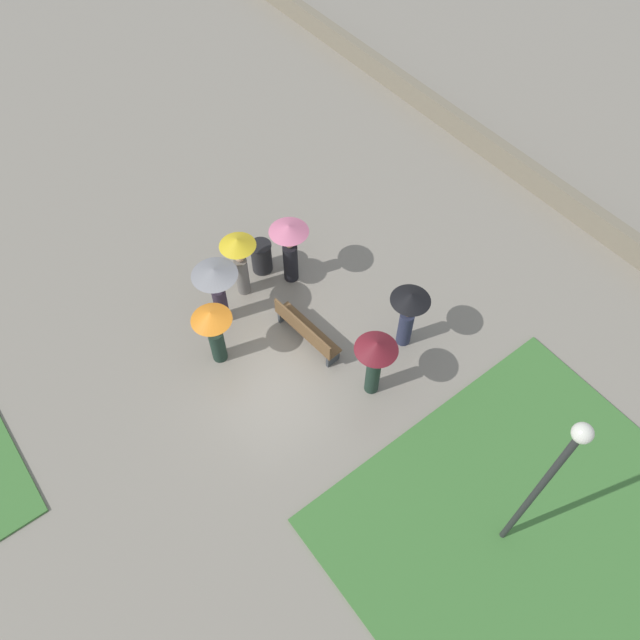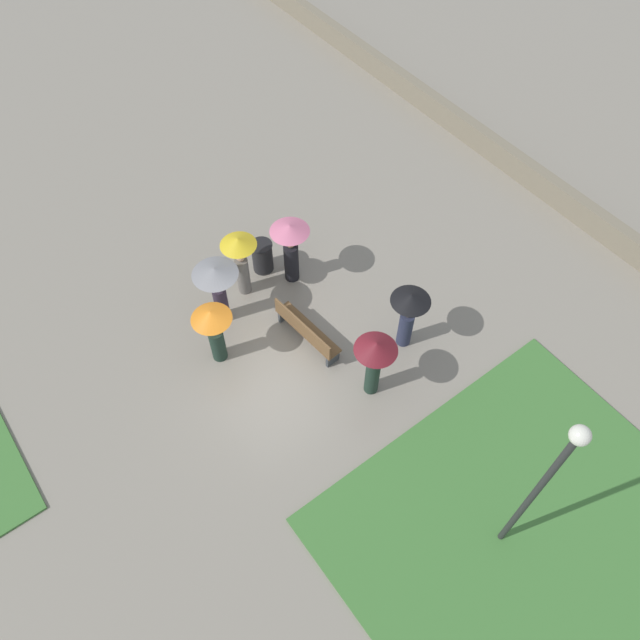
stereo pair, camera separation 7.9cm
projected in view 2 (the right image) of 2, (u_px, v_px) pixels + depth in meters
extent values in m
plane|color=gray|center=(272.00, 365.00, 15.10)|extent=(90.00, 90.00, 0.00)
cube|color=#427A38|center=(547.00, 557.00, 12.46)|extent=(7.47, 7.53, 0.06)
cube|color=gray|center=(548.00, 187.00, 18.21)|extent=(45.00, 0.35, 0.75)
cube|color=brown|center=(308.00, 330.00, 15.19)|extent=(2.01, 0.60, 0.05)
cube|color=brown|center=(302.00, 328.00, 14.92)|extent=(1.98, 0.23, 0.45)
cube|color=#383D42|center=(333.00, 358.00, 14.99)|extent=(0.11, 0.38, 0.40)
cube|color=#383D42|center=(285.00, 314.00, 15.76)|extent=(0.11, 0.38, 0.40)
cylinder|color=#2D2D30|center=(531.00, 497.00, 10.81)|extent=(0.12, 0.12, 4.66)
sphere|color=white|center=(580.00, 435.00, 8.79)|extent=(0.32, 0.32, 0.32)
cylinder|color=#232326|center=(262.00, 257.00, 16.54)|extent=(0.55, 0.55, 0.90)
cylinder|color=black|center=(261.00, 245.00, 16.16)|extent=(0.59, 0.59, 0.03)
cylinder|color=#2D2333|center=(221.00, 303.00, 15.49)|extent=(0.49, 0.49, 1.13)
sphere|color=tan|center=(218.00, 286.00, 14.94)|extent=(0.22, 0.22, 0.22)
cylinder|color=#4C4C4F|center=(216.00, 279.00, 14.71)|extent=(0.02, 0.02, 0.35)
cone|color=gray|center=(214.00, 271.00, 14.49)|extent=(1.11, 1.11, 0.19)
cylinder|color=#1E3328|center=(372.00, 376.00, 14.27)|extent=(0.45, 0.45, 1.14)
sphere|color=brown|center=(374.00, 361.00, 13.73)|extent=(0.19, 0.19, 0.19)
cylinder|color=#4C4C4F|center=(375.00, 354.00, 13.51)|extent=(0.02, 0.02, 0.35)
cone|color=maroon|center=(376.00, 346.00, 13.26)|extent=(0.97, 0.97, 0.25)
cylinder|color=#282D47|center=(405.00, 329.00, 15.08)|extent=(0.50, 0.50, 1.08)
sphere|color=brown|center=(408.00, 313.00, 14.55)|extent=(0.22, 0.22, 0.22)
cylinder|color=#4C4C4F|center=(410.00, 305.00, 14.32)|extent=(0.02, 0.02, 0.35)
cone|color=black|center=(411.00, 298.00, 14.09)|extent=(0.94, 0.94, 0.22)
cylinder|color=slate|center=(243.00, 275.00, 15.99)|extent=(0.37, 0.37, 1.18)
sphere|color=tan|center=(240.00, 257.00, 15.42)|extent=(0.21, 0.21, 0.21)
cylinder|color=#4C4C4F|center=(239.00, 250.00, 15.19)|extent=(0.02, 0.02, 0.35)
cone|color=gold|center=(238.00, 242.00, 14.96)|extent=(0.91, 0.91, 0.22)
cylinder|color=#1E3328|center=(218.00, 344.00, 14.85)|extent=(0.41, 0.41, 1.01)
sphere|color=tan|center=(214.00, 330.00, 14.36)|extent=(0.20, 0.20, 0.20)
cylinder|color=#4C4C4F|center=(213.00, 323.00, 14.13)|extent=(0.02, 0.02, 0.35)
cone|color=orange|center=(211.00, 315.00, 13.88)|extent=(0.95, 0.95, 0.26)
cylinder|color=black|center=(291.00, 262.00, 16.23)|extent=(0.53, 0.53, 1.20)
sphere|color=#997051|center=(290.00, 244.00, 15.66)|extent=(0.21, 0.21, 0.21)
cylinder|color=#4C4C4F|center=(290.00, 236.00, 15.43)|extent=(0.02, 0.02, 0.35)
cone|color=pink|center=(290.00, 228.00, 15.21)|extent=(1.00, 1.00, 0.20)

